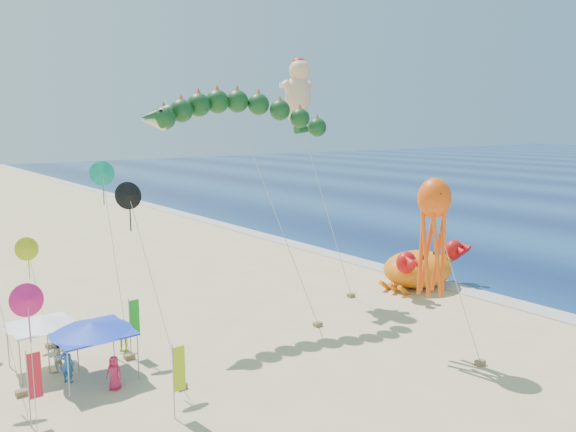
# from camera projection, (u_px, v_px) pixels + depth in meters

# --- Properties ---
(ground) EXTENTS (320.00, 320.00, 0.00)m
(ground) POSITION_uv_depth(u_px,v_px,m) (334.00, 322.00, 34.22)
(ground) COLOR #D1B784
(ground) RESTS_ON ground
(foam_strip) EXTENTS (320.00, 320.00, 0.00)m
(foam_strip) POSITION_uv_depth(u_px,v_px,m) (454.00, 287.00, 41.46)
(foam_strip) COLOR silver
(foam_strip) RESTS_ON ground
(crab_inflatable) EXTENTS (7.49, 4.95, 3.28)m
(crab_inflatable) POSITION_uv_depth(u_px,v_px,m) (419.00, 267.00, 41.48)
(crab_inflatable) COLOR orange
(crab_inflatable) RESTS_ON ground
(dragon_kite) EXTENTS (12.11, 6.53, 13.57)m
(dragon_kite) POSITION_uv_depth(u_px,v_px,m) (240.00, 119.00, 33.87)
(dragon_kite) COLOR #0F3917
(dragon_kite) RESTS_ON ground
(cherub_kite) EXTENTS (2.85, 4.95, 16.45)m
(cherub_kite) POSITION_uv_depth(u_px,v_px,m) (299.00, 88.00, 38.92)
(cherub_kite) COLOR #F8C297
(cherub_kite) RESTS_ON ground
(octopus_kite) EXTENTS (2.12, 3.46, 9.29)m
(octopus_kite) POSITION_uv_depth(u_px,v_px,m) (433.00, 228.00, 28.34)
(octopus_kite) COLOR #FF520D
(octopus_kite) RESTS_ON ground
(canopy_blue) EXTENTS (3.77, 3.77, 2.71)m
(canopy_blue) POSITION_uv_depth(u_px,v_px,m) (91.00, 328.00, 26.44)
(canopy_blue) COLOR gray
(canopy_blue) RESTS_ON ground
(canopy_white) EXTENTS (3.10, 3.10, 2.71)m
(canopy_white) POSITION_uv_depth(u_px,v_px,m) (40.00, 322.00, 27.27)
(canopy_white) COLOR gray
(canopy_white) RESTS_ON ground
(feather_flags) EXTENTS (8.46, 7.73, 3.20)m
(feather_flags) POSITION_uv_depth(u_px,v_px,m) (77.00, 353.00, 24.60)
(feather_flags) COLOR gray
(feather_flags) RESTS_ON ground
(beachgoers) EXTENTS (6.83, 8.03, 1.78)m
(beachgoers) POSITION_uv_depth(u_px,v_px,m) (61.00, 351.00, 27.68)
(beachgoers) COLOR #226645
(beachgoers) RESTS_ON ground
(small_kites) EXTENTS (7.66, 13.55, 10.05)m
(small_kites) POSITION_uv_depth(u_px,v_px,m) (59.00, 238.00, 26.44)
(small_kites) COLOR #BFC816
(small_kites) RESTS_ON ground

